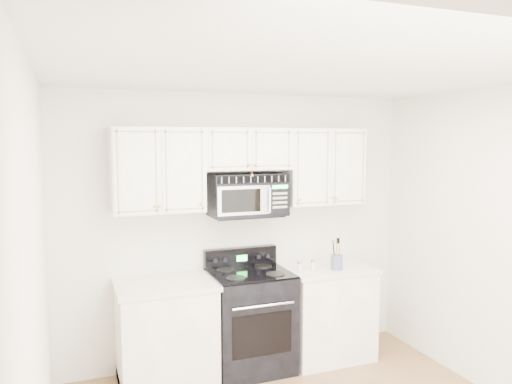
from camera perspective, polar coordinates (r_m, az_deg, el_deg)
name	(u,v)px	position (r m, az deg, el deg)	size (l,w,h in m)	color
room	(327,271)	(3.34, 8.08, -8.98)	(3.51, 3.51, 2.61)	#996E3F
base_cabinet_left	(166,337)	(4.66, -10.24, -15.96)	(0.86, 0.65, 0.92)	white
base_cabinet_right	(326,314)	(5.17, 7.98, -13.67)	(0.86, 0.65, 0.92)	white
range	(250,319)	(4.84, -0.70, -14.29)	(0.73, 0.67, 1.11)	black
upper_cabinets	(245,164)	(4.68, -1.25, 3.20)	(2.44, 0.37, 0.75)	white
microwave	(248,194)	(4.69, -0.96, -0.29)	(0.72, 0.41, 0.40)	black
utensil_crock	(337,262)	(4.89, 9.21, -7.88)	(0.11, 0.11, 0.30)	#46526F
shaker_salt	(300,267)	(4.76, 5.01, -8.52)	(0.04, 0.04, 0.10)	silver
shaker_pepper	(313,265)	(4.84, 6.55, -8.28)	(0.04, 0.04, 0.10)	silver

